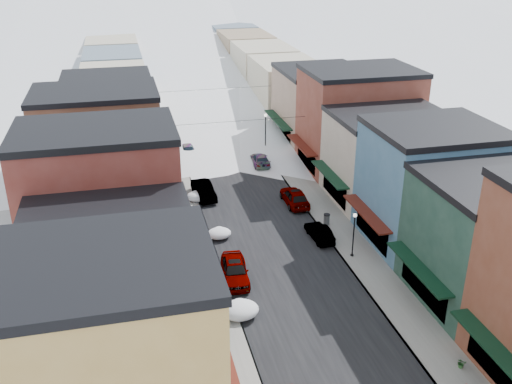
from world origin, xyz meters
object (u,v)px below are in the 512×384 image
car_silver_sedan (235,270)px  streetlamp_near (354,229)px  car_green_sedan (319,232)px  trash_can (327,219)px  car_dark_hatch (204,190)px

car_silver_sedan → streetlamp_near: streetlamp_near is taller
car_green_sedan → streetlamp_near: bearing=110.8°
car_green_sedan → trash_can: 2.80m
trash_can → car_green_sedan: bearing=-123.0°
car_green_sedan → trash_can: size_ratio=4.02×
car_green_sedan → trash_can: car_green_sedan is taller
car_dark_hatch → car_silver_sedan: bearing=-95.9°
car_silver_sedan → car_green_sedan: (8.60, 4.70, -0.18)m
car_silver_sedan → streetlamp_near: size_ratio=1.27×
car_silver_sedan → trash_can: 12.33m
car_green_sedan → streetlamp_near: size_ratio=1.03×
car_green_sedan → trash_can: bearing=-126.2°
car_silver_sedan → trash_can: (10.12, 7.05, -0.19)m
car_green_sedan → streetlamp_near: streetlamp_near is taller
trash_can → car_dark_hatch: bearing=138.6°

